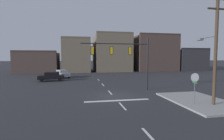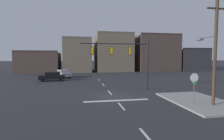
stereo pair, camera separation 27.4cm
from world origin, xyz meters
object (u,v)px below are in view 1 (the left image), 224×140
signal_mast_near_side (126,55)px  car_lot_nearside (62,74)px  stop_sign (195,81)px  car_lot_middle (51,76)px  utility_pole (215,46)px

signal_mast_near_side → car_lot_nearside: signal_mast_near_side is taller
stop_sign → car_lot_middle: 23.90m
car_lot_middle → signal_mast_near_side: bearing=-46.1°
car_lot_middle → utility_pole: 25.45m
stop_sign → car_lot_nearside: stop_sign is taller
signal_mast_near_side → utility_pole: size_ratio=0.89×
signal_mast_near_side → car_lot_middle: size_ratio=1.85×
stop_sign → utility_pole: bearing=-13.2°
signal_mast_near_side → stop_sign: bearing=-63.6°
stop_sign → car_lot_middle: stop_sign is taller
car_lot_nearside → car_lot_middle: bearing=-106.7°
car_lot_nearside → car_lot_middle: (-1.46, -4.85, 0.00)m
signal_mast_near_side → stop_sign: 9.13m
car_lot_middle → car_lot_nearside: bearing=73.3°
stop_sign → car_lot_middle: size_ratio=0.61×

